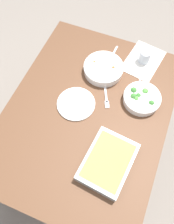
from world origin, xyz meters
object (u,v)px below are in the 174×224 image
object	(u,v)px
stew_bowl	(103,69)
drink_cup	(145,57)
broccoli_bowl	(142,98)
baking_dish	(108,162)
spoon_by_broccoli	(134,102)
side_plate	(76,104)
spoon_by_stew	(110,58)
fork_on_table	(106,97)
spoon_spare	(141,77)

from	to	relation	value
stew_bowl	drink_cup	bearing A→B (deg)	-49.95
broccoli_bowl	baking_dish	distance (m)	0.42
baking_dish	spoon_by_broccoli	world-z (taller)	baking_dish
baking_dish	side_plate	distance (m)	0.39
stew_bowl	spoon_by_stew	distance (m)	0.12
drink_cup	fork_on_table	xyz separation A→B (m)	(-0.34, 0.13, -0.04)
spoon_by_stew	fork_on_table	xyz separation A→B (m)	(-0.28, -0.07, -0.00)
side_plate	fork_on_table	world-z (taller)	side_plate
spoon_by_stew	fork_on_table	world-z (taller)	spoon_by_stew
broccoli_bowl	spoon_spare	world-z (taller)	broccoli_bowl
side_plate	fork_on_table	distance (m)	0.18
spoon_by_stew	spoon_spare	xyz separation A→B (m)	(-0.07, -0.22, 0.00)
fork_on_table	side_plate	bearing A→B (deg)	127.70
spoon_spare	fork_on_table	size ratio (longest dim) A/B	1.05
side_plate	spoon_by_broccoli	size ratio (longest dim) A/B	1.41
spoon_by_stew	spoon_spare	bearing A→B (deg)	-106.48
broccoli_bowl	fork_on_table	world-z (taller)	broccoli_bowl
stew_bowl	fork_on_table	size ratio (longest dim) A/B	1.46
spoon_spare	stew_bowl	bearing A→B (deg)	101.81
broccoli_bowl	spoon_by_broccoli	size ratio (longest dim) A/B	1.37
stew_bowl	baking_dish	xyz separation A→B (m)	(-0.53, -0.22, 0.00)
drink_cup	spoon_spare	distance (m)	0.13
baking_dish	spoon_by_broccoli	distance (m)	0.40
stew_bowl	drink_cup	xyz separation A→B (m)	(0.18, -0.21, 0.01)
stew_bowl	broccoli_bowl	bearing A→B (deg)	-112.73
baking_dish	spoon_spare	xyz separation A→B (m)	(0.58, -0.01, -0.03)
stew_bowl	drink_cup	world-z (taller)	drink_cup
drink_cup	broccoli_bowl	bearing A→B (deg)	-167.41
spoon_spare	side_plate	bearing A→B (deg)	137.94
spoon_by_broccoli	spoon_by_stew	bearing A→B (deg)	42.78
stew_bowl	baking_dish	distance (m)	0.58
broccoli_bowl	baking_dish	size ratio (longest dim) A/B	0.67
stew_bowl	spoon_spare	size ratio (longest dim) A/B	1.39
side_plate	spoon_by_stew	world-z (taller)	side_plate
spoon_by_stew	spoon_by_broccoli	bearing A→B (deg)	-137.22
stew_bowl	spoon_by_stew	xyz separation A→B (m)	(0.11, -0.01, -0.03)
broccoli_bowl	stew_bowl	bearing A→B (deg)	67.27
baking_dish	spoon_by_stew	distance (m)	0.68
stew_bowl	baking_dish	bearing A→B (deg)	-157.69
broccoli_bowl	spoon_by_broccoli	bearing A→B (deg)	125.34
spoon_spare	spoon_by_broccoli	bearing A→B (deg)	-176.27
spoon_spare	drink_cup	bearing A→B (deg)	8.14
spoon_spare	fork_on_table	world-z (taller)	spoon_spare
baking_dish	fork_on_table	xyz separation A→B (m)	(0.37, 0.14, -0.03)
drink_cup	side_plate	distance (m)	0.53
fork_on_table	broccoli_bowl	bearing A→B (deg)	-75.50
broccoli_bowl	drink_cup	distance (m)	0.30
side_plate	baking_dish	bearing A→B (deg)	-132.27
broccoli_bowl	fork_on_table	distance (m)	0.20
drink_cup	spoon_by_stew	world-z (taller)	drink_cup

